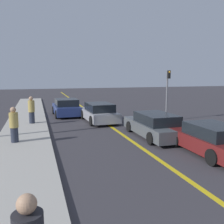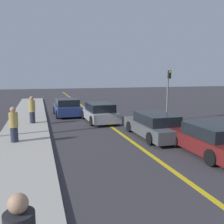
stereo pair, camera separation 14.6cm
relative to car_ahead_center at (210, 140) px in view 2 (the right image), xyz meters
The scene contains 9 objects.
road_center_line 9.27m from the car_ahead_center, 105.25° to the left, with size 0.20×60.00×0.01m.
sidewalk_left 11.40m from the car_ahead_center, 131.92° to the left, with size 2.59×35.10×0.14m.
car_ahead_center is the anchor object (origin of this frame).
car_far_distant 3.42m from the car_ahead_center, 106.16° to the left, with size 1.93×4.56×1.27m.
car_parked_left_lot 8.75m from the car_ahead_center, 108.20° to the left, with size 2.07×4.33×1.32m.
car_oncoming_far 12.48m from the car_ahead_center, 111.71° to the left, with size 2.07×3.93×1.37m.
pedestrian_mid_group 8.83m from the car_ahead_center, 154.43° to the left, with size 0.41×0.41×1.67m.
pedestrian_far_standing 11.10m from the car_ahead_center, 130.71° to the left, with size 0.41×0.41×1.76m.
traffic_light 7.52m from the car_ahead_center, 75.04° to the left, with size 0.18×0.40×3.56m.
Camera 2 is at (-4.34, 0.57, 3.30)m, focal length 40.00 mm.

